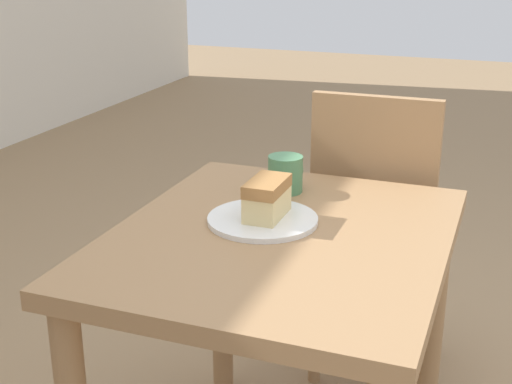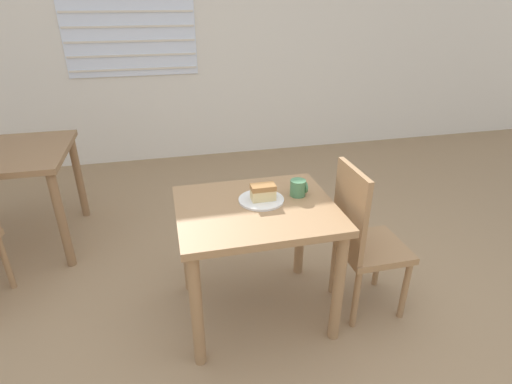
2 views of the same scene
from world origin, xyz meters
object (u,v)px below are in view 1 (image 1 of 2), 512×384
Objects in this scene: dining_table_near at (280,284)px; coffee_mug at (286,173)px; cake_slice at (267,198)px; chair_near_window at (376,235)px; plate at (263,220)px.

coffee_mug is at bearing 15.97° from dining_table_near.
chair_near_window is at bearing -15.15° from cake_slice.
cake_slice reaches higher than coffee_mug.
chair_near_window reaches higher than cake_slice.
cake_slice is at bearing 74.85° from chair_near_window.
coffee_mug is (0.21, 0.02, -0.01)m from cake_slice.
plate is 0.22m from coffee_mug.
dining_table_near is at bearing 80.57° from chair_near_window.
dining_table_near is 8.93× the size of coffee_mug.
cake_slice is (0.05, 0.05, 0.18)m from dining_table_near.
chair_near_window is 0.46m from coffee_mug.
plate is (-0.55, 0.15, 0.23)m from chair_near_window.
cake_slice is 0.21m from coffee_mug.
chair_near_window is at bearing -15.63° from plate.
dining_table_near is 0.19m from cake_slice.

